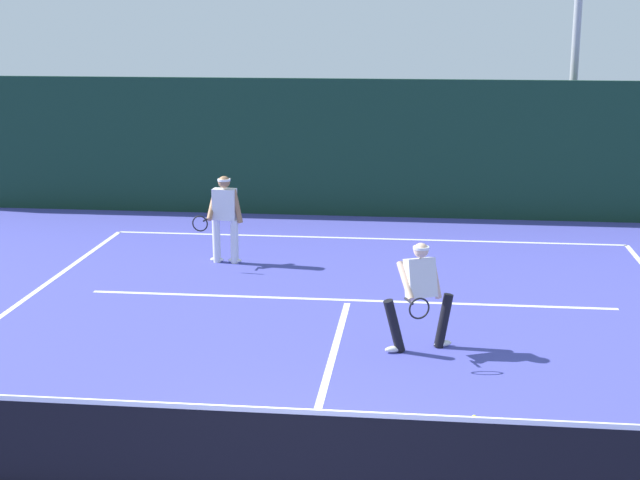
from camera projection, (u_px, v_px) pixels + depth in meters
court_line_baseline_far at (365, 238)px, 19.31m from camera, size 10.46×0.10×0.01m
court_line_service at (348, 300)px, 15.19m from camera, size 8.53×0.10×0.01m
court_line_centre at (326, 379)px, 11.94m from camera, size 0.10×6.40×0.01m
tennis_net at (290, 457)px, 8.73m from camera, size 11.46×0.09×1.08m
player_near at (420, 292)px, 12.77m from camera, size 1.00×0.99×1.52m
player_far at (224, 215)px, 17.25m from camera, size 0.82×0.86×1.63m
tennis_ball at (474, 418)px, 10.72m from camera, size 0.07×0.07×0.07m
back_fence_windscreen at (373, 149)px, 21.07m from camera, size 22.21×0.12×3.10m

